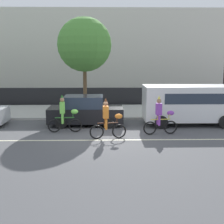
# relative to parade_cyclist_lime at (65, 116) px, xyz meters

# --- Properties ---
(ground_plane) EXTENTS (80.00, 80.00, 0.00)m
(ground_plane) POSITION_rel_parade_cyclist_lime_xyz_m (1.96, -1.05, -0.84)
(ground_plane) COLOR #4C4C4F
(road_centre_line) EXTENTS (36.00, 0.14, 0.01)m
(road_centre_line) POSITION_rel_parade_cyclist_lime_xyz_m (1.96, -1.55, -0.84)
(road_centre_line) COLOR beige
(road_centre_line) RESTS_ON ground
(sidewalk_curb) EXTENTS (60.00, 5.00, 0.15)m
(sidewalk_curb) POSITION_rel_parade_cyclist_lime_xyz_m (1.96, 5.45, -0.77)
(sidewalk_curb) COLOR #ADAAA3
(sidewalk_curb) RESTS_ON ground
(fence_line) EXTENTS (40.00, 0.08, 1.40)m
(fence_line) POSITION_rel_parade_cyclist_lime_xyz_m (1.96, 8.35, -0.14)
(fence_line) COLOR black
(fence_line) RESTS_ON ground
(building_backdrop) EXTENTS (28.00, 8.00, 7.97)m
(building_backdrop) POSITION_rel_parade_cyclist_lime_xyz_m (-0.15, 16.95, 3.14)
(building_backdrop) COLOR beige
(building_backdrop) RESTS_ON ground
(parade_cyclist_lime) EXTENTS (1.72, 0.50, 1.92)m
(parade_cyclist_lime) POSITION_rel_parade_cyclist_lime_xyz_m (0.00, 0.00, 0.00)
(parade_cyclist_lime) COLOR black
(parade_cyclist_lime) RESTS_ON ground
(parade_cyclist_orange) EXTENTS (1.72, 0.51, 1.92)m
(parade_cyclist_orange) POSITION_rel_parade_cyclist_lime_xyz_m (2.16, -1.29, 0.00)
(parade_cyclist_orange) COLOR black
(parade_cyclist_orange) RESTS_ON ground
(parade_cyclist_purple) EXTENTS (1.71, 0.51, 1.92)m
(parade_cyclist_purple) POSITION_rel_parade_cyclist_lime_xyz_m (4.73, -0.54, 0.00)
(parade_cyclist_purple) COLOR black
(parade_cyclist_purple) RESTS_ON ground
(parked_van_white) EXTENTS (5.00, 2.22, 2.18)m
(parked_van_white) POSITION_rel_parade_cyclist_lime_xyz_m (6.76, 1.65, 0.44)
(parked_van_white) COLOR white
(parked_van_white) RESTS_ON ground
(parked_car_black) EXTENTS (4.10, 1.92, 1.64)m
(parked_car_black) POSITION_rel_parade_cyclist_lime_xyz_m (0.92, 1.64, -0.06)
(parked_car_black) COLOR black
(parked_car_black) RESTS_ON ground
(street_tree_near_lamp) EXTENTS (3.46, 3.46, 6.09)m
(street_tree_near_lamp) POSITION_rel_parade_cyclist_lime_xyz_m (0.72, 4.97, 3.66)
(street_tree_near_lamp) COLOR brown
(street_tree_near_lamp) RESTS_ON sidewalk_curb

